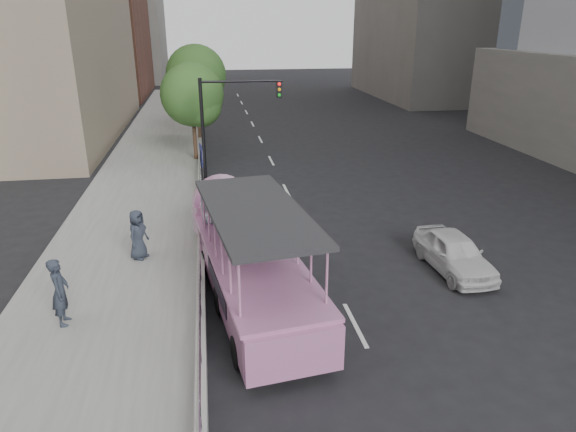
% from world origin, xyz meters
% --- Properties ---
extents(ground, '(160.00, 160.00, 0.00)m').
position_xyz_m(ground, '(0.00, 0.00, 0.00)').
color(ground, black).
extents(sidewalk, '(5.50, 80.00, 0.30)m').
position_xyz_m(sidewalk, '(-5.75, 10.00, 0.15)').
color(sidewalk, '#9A9A95').
rests_on(sidewalk, ground).
extents(kerb_wall, '(0.24, 30.00, 0.36)m').
position_xyz_m(kerb_wall, '(-3.12, 2.00, 0.48)').
color(kerb_wall, '#B0B0AB').
rests_on(kerb_wall, sidewalk).
extents(guardrail, '(0.07, 22.00, 0.71)m').
position_xyz_m(guardrail, '(-3.12, 2.00, 1.14)').
color(guardrail, silver).
rests_on(guardrail, kerb_wall).
extents(duck_boat, '(3.50, 9.60, 3.12)m').
position_xyz_m(duck_boat, '(-1.72, 0.39, 1.16)').
color(duck_boat, black).
rests_on(duck_boat, ground).
extents(car, '(1.66, 3.79, 1.27)m').
position_xyz_m(car, '(5.11, 0.69, 0.64)').
color(car, silver).
rests_on(car, ground).
extents(pedestrian_near, '(0.48, 0.70, 1.85)m').
position_xyz_m(pedestrian_near, '(-6.66, -1.16, 1.23)').
color(pedestrian_near, '#272E39').
rests_on(pedestrian_near, sidewalk).
extents(pedestrian_far, '(0.87, 0.98, 1.69)m').
position_xyz_m(pedestrian_far, '(-5.14, 2.65, 1.15)').
color(pedestrian_far, '#272E39').
rests_on(pedestrian_far, sidewalk).
extents(parking_sign, '(0.13, 0.65, 2.91)m').
position_xyz_m(parking_sign, '(-3.00, 8.04, 1.81)').
color(parking_sign, black).
rests_on(parking_sign, ground).
extents(traffic_signal, '(4.20, 0.32, 5.20)m').
position_xyz_m(traffic_signal, '(-1.70, 12.50, 3.50)').
color(traffic_signal, black).
rests_on(traffic_signal, ground).
extents(street_tree_near, '(3.52, 3.52, 5.72)m').
position_xyz_m(street_tree_near, '(-3.30, 15.93, 3.82)').
color(street_tree_near, '#382319').
rests_on(street_tree_near, ground).
extents(street_tree_far, '(3.97, 3.97, 6.45)m').
position_xyz_m(street_tree_far, '(-3.10, 21.93, 4.31)').
color(street_tree_far, '#382319').
rests_on(street_tree_far, ground).
extents(midrise_stone_b, '(16.00, 14.00, 20.00)m').
position_xyz_m(midrise_stone_b, '(-16.00, 64.00, 10.00)').
color(midrise_stone_b, gray).
rests_on(midrise_stone_b, ground).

